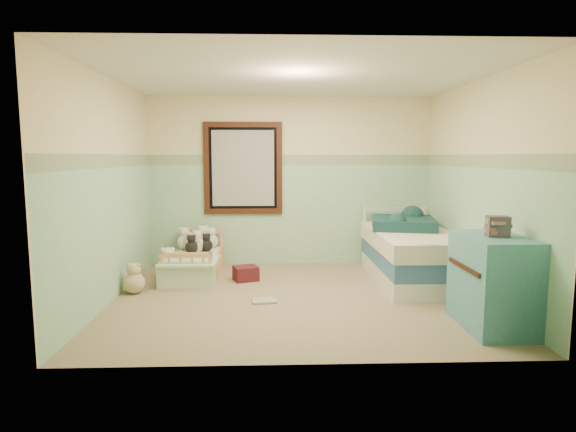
{
  "coord_description": "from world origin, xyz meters",
  "views": [
    {
      "loc": [
        -0.29,
        -5.39,
        1.63
      ],
      "look_at": [
        -0.08,
        0.35,
        0.91
      ],
      "focal_mm": 29.88,
      "sensor_mm": 36.0,
      "label": 1
    }
  ],
  "objects_px": {
    "twin_bed_frame": "(412,273)",
    "floor_book": "(264,301)",
    "plush_floor_cream": "(168,267)",
    "toddler_bed_frame": "(195,270)",
    "red_pillow": "(246,273)",
    "plush_floor_tan": "(134,283)",
    "dresser": "(493,282)"
  },
  "relations": [
    {
      "from": "plush_floor_cream",
      "to": "dresser",
      "type": "bearing_deg",
      "value": -30.14
    },
    {
      "from": "toddler_bed_frame",
      "to": "plush_floor_tan",
      "type": "distance_m",
      "value": 1.0
    },
    {
      "from": "plush_floor_tan",
      "to": "floor_book",
      "type": "height_order",
      "value": "plush_floor_tan"
    },
    {
      "from": "plush_floor_cream",
      "to": "floor_book",
      "type": "relative_size",
      "value": 1.02
    },
    {
      "from": "plush_floor_cream",
      "to": "twin_bed_frame",
      "type": "relative_size",
      "value": 0.15
    },
    {
      "from": "dresser",
      "to": "plush_floor_tan",
      "type": "bearing_deg",
      "value": 161.16
    },
    {
      "from": "plush_floor_cream",
      "to": "red_pillow",
      "type": "xyz_separation_m",
      "value": [
        1.05,
        -0.19,
        -0.05
      ]
    },
    {
      "from": "plush_floor_cream",
      "to": "toddler_bed_frame",
      "type": "bearing_deg",
      "value": 10.0
    },
    {
      "from": "twin_bed_frame",
      "to": "floor_book",
      "type": "height_order",
      "value": "twin_bed_frame"
    },
    {
      "from": "toddler_bed_frame",
      "to": "plush_floor_cream",
      "type": "relative_size",
      "value": 4.7
    },
    {
      "from": "dresser",
      "to": "floor_book",
      "type": "bearing_deg",
      "value": 157.95
    },
    {
      "from": "toddler_bed_frame",
      "to": "dresser",
      "type": "distance_m",
      "value": 3.79
    },
    {
      "from": "plush_floor_tan",
      "to": "red_pillow",
      "type": "distance_m",
      "value": 1.42
    },
    {
      "from": "plush_floor_tan",
      "to": "floor_book",
      "type": "bearing_deg",
      "value": -14.12
    },
    {
      "from": "red_pillow",
      "to": "twin_bed_frame",
      "type": "bearing_deg",
      "value": -3.29
    },
    {
      "from": "toddler_bed_frame",
      "to": "floor_book",
      "type": "bearing_deg",
      "value": -51.29
    },
    {
      "from": "floor_book",
      "to": "plush_floor_cream",
      "type": "bearing_deg",
      "value": 132.01
    },
    {
      "from": "twin_bed_frame",
      "to": "dresser",
      "type": "distance_m",
      "value": 1.76
    },
    {
      "from": "dresser",
      "to": "twin_bed_frame",
      "type": "bearing_deg",
      "value": 98.72
    },
    {
      "from": "toddler_bed_frame",
      "to": "twin_bed_frame",
      "type": "bearing_deg",
      "value": -7.41
    },
    {
      "from": "red_pillow",
      "to": "dresser",
      "type": "bearing_deg",
      "value": -37.02
    },
    {
      "from": "plush_floor_cream",
      "to": "red_pillow",
      "type": "distance_m",
      "value": 1.07
    },
    {
      "from": "toddler_bed_frame",
      "to": "plush_floor_cream",
      "type": "height_order",
      "value": "plush_floor_cream"
    },
    {
      "from": "red_pillow",
      "to": "plush_floor_cream",
      "type": "bearing_deg",
      "value": 169.83
    },
    {
      "from": "plush_floor_tan",
      "to": "dresser",
      "type": "height_order",
      "value": "dresser"
    },
    {
      "from": "dresser",
      "to": "red_pillow",
      "type": "bearing_deg",
      "value": 142.98
    },
    {
      "from": "floor_book",
      "to": "toddler_bed_frame",
      "type": "bearing_deg",
      "value": 121.84
    },
    {
      "from": "plush_floor_tan",
      "to": "twin_bed_frame",
      "type": "distance_m",
      "value": 3.5
    },
    {
      "from": "plush_floor_tan",
      "to": "red_pillow",
      "type": "relative_size",
      "value": 0.84
    },
    {
      "from": "plush_floor_cream",
      "to": "floor_book",
      "type": "bearing_deg",
      "value": -41.11
    },
    {
      "from": "plush_floor_tan",
      "to": "floor_book",
      "type": "relative_size",
      "value": 0.92
    },
    {
      "from": "toddler_bed_frame",
      "to": "plush_floor_tan",
      "type": "xyz_separation_m",
      "value": [
        -0.59,
        -0.81,
        0.04
      ]
    }
  ]
}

